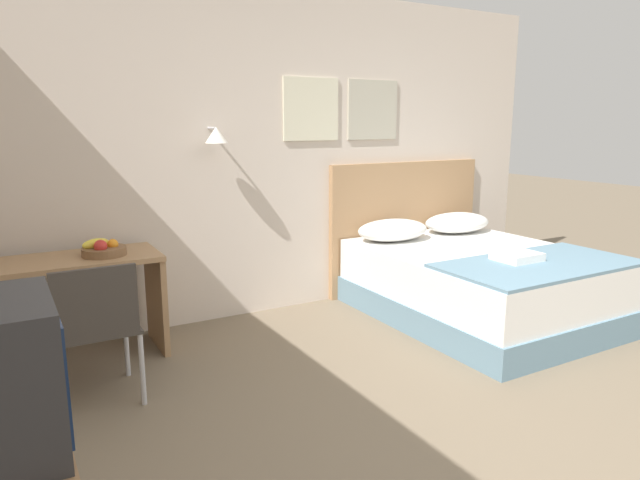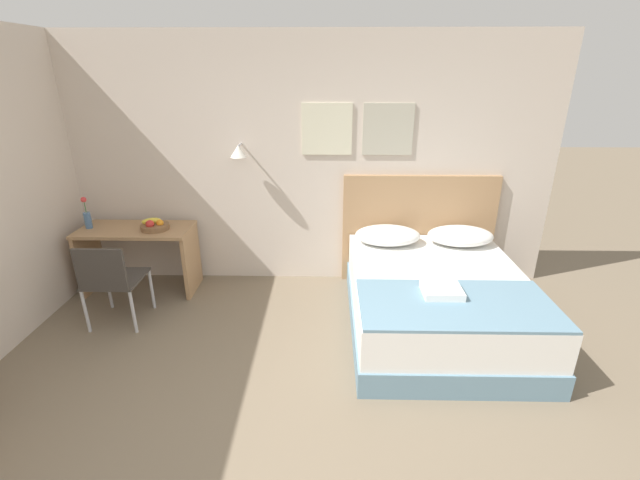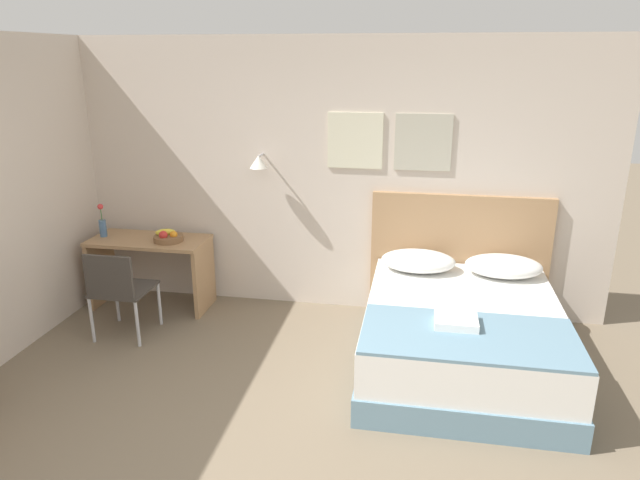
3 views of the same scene
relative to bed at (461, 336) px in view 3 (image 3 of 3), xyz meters
The scene contains 11 objects.
wall_back 2.03m from the bed, 142.05° to the left, with size 5.56×0.31×2.65m.
bed is the anchor object (origin of this frame).
headboard 1.06m from the bed, 90.00° to the left, with size 1.68×0.06×1.22m.
pillow_left 0.89m from the bed, 118.26° to the left, with size 0.68×0.45×0.19m.
pillow_right 0.89m from the bed, 61.74° to the left, with size 0.68×0.45×0.19m.
throw_blanket 0.64m from the bed, 90.00° to the right, with size 1.51×0.78×0.02m.
folded_towel_near_foot 0.55m from the bed, 101.28° to the right, with size 0.31×0.27×0.06m.
desk 3.13m from the bed, 167.06° to the left, with size 1.16×0.54×0.72m.
desk_chair 3.01m from the bed, behind, with size 0.48×0.48×0.84m.
fruit_bowl 2.93m from the bed, 166.66° to the left, with size 0.29×0.29×0.12m.
flower_vase 3.63m from the bed, 168.89° to the left, with size 0.07×0.07×0.34m.
Camera 3 is at (0.98, -2.60, 2.47)m, focal length 32.00 mm.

